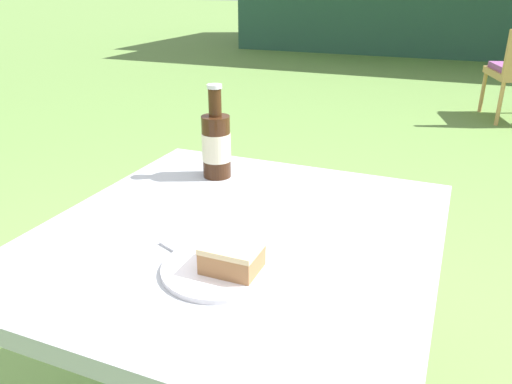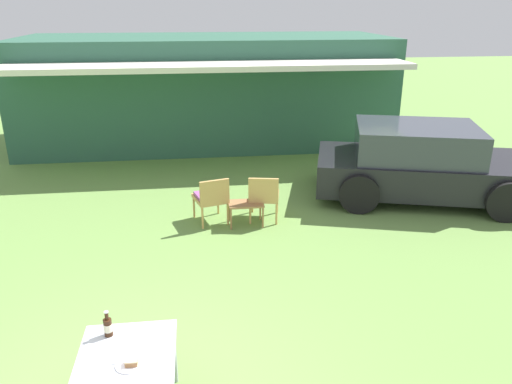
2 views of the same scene
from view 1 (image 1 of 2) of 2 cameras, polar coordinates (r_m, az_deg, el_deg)
patio_table at (r=1.11m, az=-1.99°, el=-7.28°), size 0.83×0.89×0.70m
cake_on_plate at (r=0.92m, az=-3.54°, el=-8.10°), size 0.21×0.21×0.06m
cola_bottle_near at (r=1.35m, az=-4.57°, el=5.52°), size 0.08×0.08×0.25m
fork at (r=0.98m, az=-7.61°, el=-7.58°), size 0.18×0.08×0.01m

